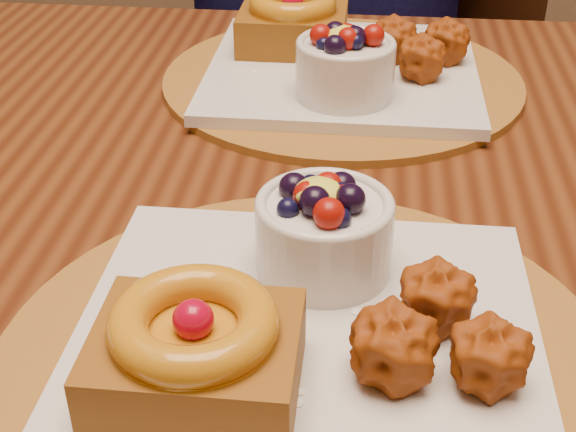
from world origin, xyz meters
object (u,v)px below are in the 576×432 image
object	(u,v)px
dining_table	(326,261)
place_setting_near	(302,329)
place_setting_far	(340,61)
chair_far	(395,101)

from	to	relation	value
dining_table	place_setting_near	world-z (taller)	place_setting_near
place_setting_near	place_setting_far	distance (m)	0.43
place_setting_near	place_setting_far	xyz separation A→B (m)	(-0.00, 0.43, 0.00)
place_setting_near	chair_far	bearing A→B (deg)	85.18
place_setting_near	place_setting_far	size ratio (longest dim) A/B	1.00
place_setting_far	chair_far	world-z (taller)	chair_far
chair_far	place_setting_near	bearing A→B (deg)	-80.70
place_setting_near	chair_far	world-z (taller)	chair_far
dining_table	chair_far	bearing A→B (deg)	84.00
place_setting_near	place_setting_far	bearing A→B (deg)	90.06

